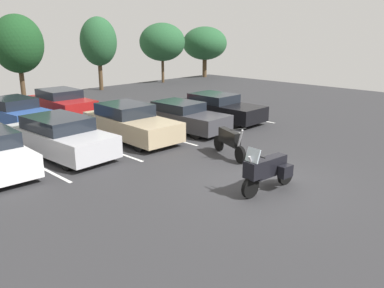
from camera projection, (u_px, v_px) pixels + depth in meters
name	position (u px, v px, depth m)	size (l,w,h in m)	color
ground	(263.00, 184.00, 12.40)	(44.00, 44.00, 0.10)	#2D2D30
motorcycle_touring	(267.00, 170.00, 11.56)	(2.23, 0.90, 1.45)	black
motorcycle_second	(229.00, 141.00, 14.79)	(1.00, 2.14, 1.25)	black
parking_stripes	(103.00, 147.00, 16.11)	(17.33, 5.15, 0.01)	silver
car_silver	(61.00, 136.00, 15.00)	(2.19, 4.91, 1.46)	#B7B7BC
car_tan	(130.00, 123.00, 17.14)	(2.09, 4.91, 1.51)	tan
car_charcoal	(180.00, 116.00, 18.81)	(1.94, 4.95, 1.33)	#38383D
car_black	(219.00, 108.00, 20.74)	(1.91, 4.79, 1.37)	black
car_far_blue	(14.00, 112.00, 19.58)	(2.13, 4.33, 1.38)	#2D519E
car_far_red	(62.00, 103.00, 21.95)	(2.02, 4.43, 1.43)	maroon
tree_center	(98.00, 42.00, 30.42)	(2.79, 2.79, 5.55)	#4C3823
tree_left	(18.00, 44.00, 26.04)	(3.27, 3.27, 5.58)	#4C3823
tree_right	(205.00, 43.00, 39.09)	(4.33, 4.33, 4.88)	#4C3823
tree_center_left	(162.00, 42.00, 34.90)	(4.00, 4.00, 5.17)	#4C3823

